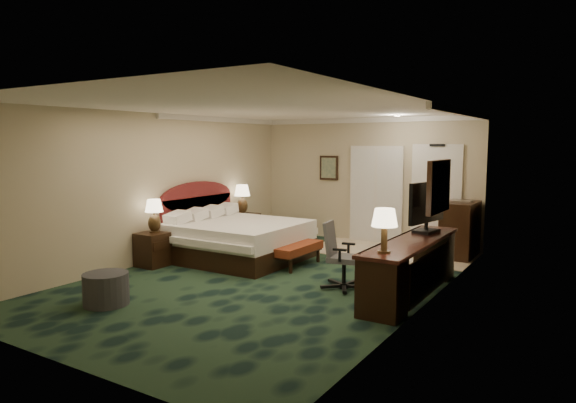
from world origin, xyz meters
The scene contains 25 objects.
floor centered at (0.00, 0.00, 0.00)m, with size 5.00×7.50×0.00m, color black.
ceiling centered at (0.00, 0.00, 2.70)m, with size 5.00×7.50×0.00m, color white.
wall_back centered at (0.00, 3.75, 1.35)m, with size 5.00×0.00×2.70m, color tan.
wall_front centered at (0.00, -3.75, 1.35)m, with size 5.00×0.00×2.70m, color tan.
wall_left centered at (-2.50, 0.00, 1.35)m, with size 0.00×7.50×2.70m, color tan.
wall_right centered at (2.50, 0.00, 1.35)m, with size 0.00×7.50×2.70m, color tan.
crown_molding centered at (0.00, 0.00, 2.65)m, with size 5.00×7.50×0.10m, color silver, non-canonical shape.
tile_patch centered at (0.90, 2.90, 0.01)m, with size 3.20×1.70×0.01m, color beige.
headboard centered at (-2.44, 1.00, 0.70)m, with size 0.12×2.00×1.40m, color #4A161B, non-canonical shape.
entry_door centered at (1.55, 3.72, 1.05)m, with size 1.02×0.06×2.18m, color silver.
closet_doors centered at (0.25, 3.71, 1.05)m, with size 1.20×0.06×2.10m, color silver.
wall_art centered at (-0.90, 3.71, 1.60)m, with size 0.45×0.06×0.55m, color #446054.
wall_mirror centered at (2.46, 0.60, 1.55)m, with size 0.05×0.95×0.75m, color white.
bed centered at (-1.29, 0.83, 0.35)m, with size 2.22×2.06×0.70m, color white.
nightstand_near centered at (-2.24, -0.38, 0.30)m, with size 0.48×0.54×0.59m, color black.
nightstand_far centered at (-2.23, 2.29, 0.31)m, with size 0.49×0.56×0.61m, color black.
lamp_near centered at (-2.23, -0.36, 0.89)m, with size 0.31×0.31×0.59m, color black, non-canonical shape.
lamp_far centered at (-2.25, 2.23, 0.94)m, with size 0.34×0.34×0.64m, color black, non-canonical shape.
bed_bench centered at (-0.07, 0.93, 0.20)m, with size 0.40×1.16×0.39m, color maroon.
ottoman centered at (-1.15, -2.28, 0.21)m, with size 0.60×0.60×0.43m, color #2E2F35.
desk centered at (2.18, 0.33, 0.40)m, with size 0.59×2.76×0.80m, color black.
tv centered at (2.18, 1.01, 1.19)m, with size 0.08×1.01×0.78m, color black.
desk_lamp centered at (2.16, -0.70, 1.08)m, with size 0.33×0.33×0.57m, color black, non-canonical shape.
desk_chair centered at (1.23, 0.10, 0.50)m, with size 0.58×0.54×1.00m, color #565657, non-canonical shape.
minibar centered at (2.17, 3.20, 0.53)m, with size 0.56×1.00×1.06m, color black.
Camera 1 is at (4.47, -6.68, 2.16)m, focal length 32.00 mm.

